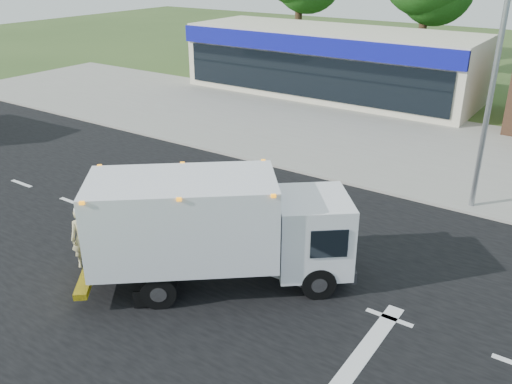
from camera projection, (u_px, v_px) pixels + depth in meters
ground at (285, 280)px, 14.84m from camera, size 120.00×120.00×0.00m
road_asphalt at (285, 280)px, 14.84m from camera, size 60.00×14.00×0.02m
sidewalk at (395, 182)px, 21.01m from camera, size 60.00×2.40×0.12m
parking_apron at (441, 144)px, 25.41m from camera, size 60.00×9.00×0.02m
lane_markings at (304, 322)px, 13.12m from camera, size 55.20×7.00×0.01m
ems_box_truck at (214, 225)px, 13.98m from camera, size 6.78×6.12×3.11m
emergency_worker at (83, 237)px, 15.17m from camera, size 0.74×0.78×1.91m
retail_strip_mall at (330, 62)px, 33.72m from camera, size 18.00×6.20×4.00m
traffic_signal_pole at (475, 65)px, 17.37m from camera, size 3.51×0.25×8.00m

